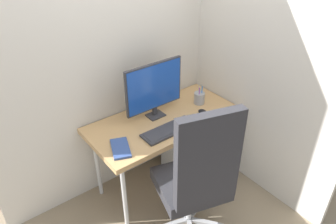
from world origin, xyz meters
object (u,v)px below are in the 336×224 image
object	(u,v)px
office_chair	(198,176)
pen_holder	(199,98)
monitor	(154,88)
keyboard	(169,130)
mouse	(202,112)
notebook	(120,148)
filing_cabinet	(194,145)

from	to	relation	value
office_chair	pen_holder	bearing A→B (deg)	47.09
monitor	keyboard	distance (m)	0.37
mouse	notebook	xyz separation A→B (m)	(-0.81, 0.01, -0.01)
office_chair	keyboard	distance (m)	0.49
mouse	pen_holder	size ratio (longest dim) A/B	0.45
office_chair	pen_holder	distance (m)	0.89
filing_cabinet	keyboard	xyz separation A→B (m)	(-0.41, -0.14, 0.44)
pen_holder	office_chair	bearing A→B (deg)	-132.91
filing_cabinet	mouse	bearing A→B (deg)	-104.44
filing_cabinet	notebook	xyz separation A→B (m)	(-0.84, -0.10, 0.44)
filing_cabinet	notebook	size ratio (longest dim) A/B	2.35
monitor	mouse	xyz separation A→B (m)	(0.34, -0.23, -0.25)
filing_cabinet	pen_holder	size ratio (longest dim) A/B	3.00
office_chair	mouse	xyz separation A→B (m)	(0.50, 0.49, 0.10)
filing_cabinet	pen_holder	distance (m)	0.49
keyboard	notebook	distance (m)	0.43
office_chair	notebook	world-z (taller)	office_chair
monitor	keyboard	size ratio (longest dim) A/B	1.16
monitor	filing_cabinet	bearing A→B (deg)	-17.62
monitor	notebook	bearing A→B (deg)	-155.10
filing_cabinet	keyboard	world-z (taller)	keyboard
keyboard	filing_cabinet	bearing A→B (deg)	18.44
monitor	notebook	size ratio (longest dim) A/B	2.27
monitor	mouse	bearing A→B (deg)	-34.16
filing_cabinet	monitor	bearing A→B (deg)	162.38
office_chair	keyboard	size ratio (longest dim) A/B	2.64
office_chair	notebook	distance (m)	0.60
monitor	pen_holder	bearing A→B (deg)	-9.99
office_chair	filing_cabinet	xyz separation A→B (m)	(0.53, 0.60, -0.35)
monitor	mouse	distance (m)	0.48
office_chair	monitor	xyz separation A→B (m)	(0.16, 0.72, 0.35)
notebook	keyboard	bearing A→B (deg)	16.88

